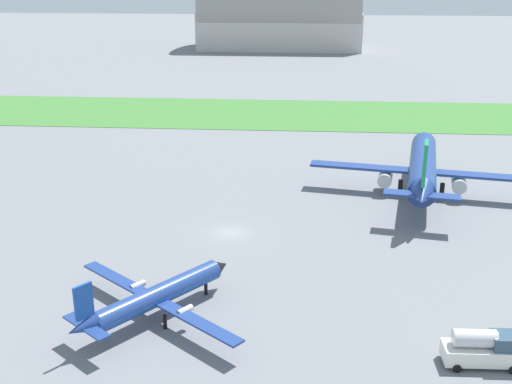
{
  "coord_description": "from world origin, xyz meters",
  "views": [
    {
      "loc": [
        8.63,
        -74.15,
        32.81
      ],
      "look_at": [
        2.73,
        6.8,
        3.0
      ],
      "focal_mm": 46.06,
      "sensor_mm": 36.0,
      "label": 1
    }
  ],
  "objects": [
    {
      "name": "airplane_foreground_turboprop",
      "position": [
        -4.73,
        -20.56,
        2.41
      ],
      "size": [
        17.98,
        16.04,
        6.58
      ],
      "rotation": [
        0.0,
        0.0,
        0.89
      ],
      "color": "navy",
      "rests_on": "ground_plane"
    },
    {
      "name": "fuel_truck_midfield",
      "position": [
        24.26,
        -25.84,
        1.58
      ],
      "size": [
        6.57,
        2.81,
        3.29
      ],
      "rotation": [
        0.0,
        0.0,
        0.03
      ],
      "color": "white",
      "rests_on": "ground_plane"
    },
    {
      "name": "ground_plane",
      "position": [
        0.0,
        0.0,
        0.0
      ],
      "size": [
        600.0,
        600.0,
        0.0
      ],
      "primitive_type": "plane",
      "color": "slate"
    },
    {
      "name": "airplane_midfield_jet",
      "position": [
        25.76,
        15.56,
        4.07
      ],
      "size": [
        31.82,
        31.36,
        11.3
      ],
      "rotation": [
        0.0,
        0.0,
        1.4
      ],
      "color": "navy",
      "rests_on": "ground_plane"
    },
    {
      "name": "hangar_distant",
      "position": [
        -0.41,
        165.99,
        12.53
      ],
      "size": [
        57.2,
        26.07,
        28.36
      ],
      "color": "#BCB7B2",
      "rests_on": "ground_plane"
    },
    {
      "name": "grass_taxiway_strip",
      "position": [
        0.0,
        63.67,
        0.04
      ],
      "size": [
        360.0,
        28.0,
        0.08
      ],
      "primitive_type": "cube",
      "color": "#3D7533",
      "rests_on": "ground_plane"
    }
  ]
}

